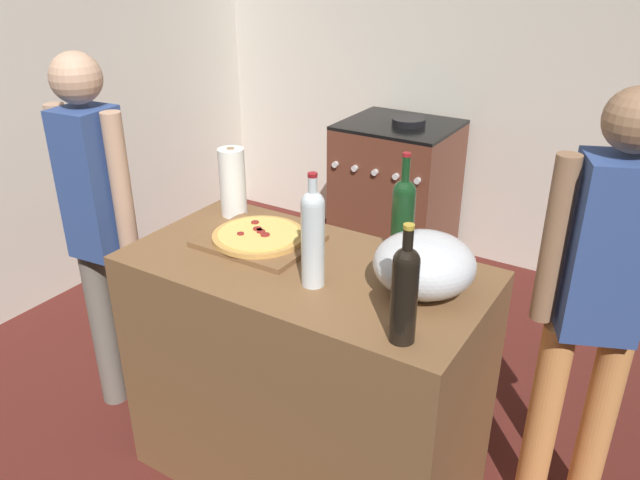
% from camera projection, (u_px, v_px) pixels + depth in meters
% --- Properties ---
extents(ground_plane, '(4.42, 3.50, 0.02)m').
position_uv_depth(ground_plane, '(368.00, 366.00, 3.16)').
color(ground_plane, '#511E19').
extents(kitchen_wall_rear, '(4.42, 0.10, 2.60)m').
position_uv_depth(kitchen_wall_rear, '(492.00, 57.00, 3.74)').
color(kitchen_wall_rear, silver).
rests_on(kitchen_wall_rear, ground_plane).
extents(kitchen_wall_left, '(0.10, 3.50, 2.60)m').
position_uv_depth(kitchen_wall_left, '(68.00, 64.00, 3.52)').
color(kitchen_wall_left, silver).
rests_on(kitchen_wall_left, ground_plane).
extents(counter, '(1.25, 0.65, 0.94)m').
position_uv_depth(counter, '(306.00, 376.00, 2.32)').
color(counter, brown).
rests_on(counter, ground_plane).
extents(cutting_board, '(0.40, 0.32, 0.02)m').
position_uv_depth(cutting_board, '(259.00, 241.00, 2.26)').
color(cutting_board, brown).
rests_on(cutting_board, counter).
extents(pizza, '(0.33, 0.33, 0.03)m').
position_uv_depth(pizza, '(259.00, 236.00, 2.25)').
color(pizza, tan).
rests_on(pizza, cutting_board).
extents(mixing_bowl, '(0.32, 0.32, 0.19)m').
position_uv_depth(mixing_bowl, '(424.00, 264.00, 1.91)').
color(mixing_bowl, '#B2B2B7').
rests_on(mixing_bowl, counter).
extents(paper_towel_roll, '(0.10, 0.10, 0.28)m').
position_uv_depth(paper_towel_roll, '(233.00, 182.00, 2.44)').
color(paper_towel_roll, white).
rests_on(paper_towel_roll, counter).
extents(wine_bottle_amber, '(0.07, 0.07, 0.35)m').
position_uv_depth(wine_bottle_amber, '(405.00, 291.00, 1.65)').
color(wine_bottle_amber, black).
rests_on(wine_bottle_amber, counter).
extents(wine_bottle_clear, '(0.07, 0.07, 0.37)m').
position_uv_depth(wine_bottle_clear, '(313.00, 235.00, 1.92)').
color(wine_bottle_clear, silver).
rests_on(wine_bottle_clear, counter).
extents(wine_bottle_dark, '(0.08, 0.08, 0.36)m').
position_uv_depth(wine_bottle_dark, '(403.00, 213.00, 2.13)').
color(wine_bottle_dark, '#143819').
rests_on(wine_bottle_dark, counter).
extents(stove, '(0.67, 0.62, 0.97)m').
position_uv_depth(stove, '(396.00, 195.00, 3.98)').
color(stove, brown).
rests_on(stove, ground_plane).
extents(person_in_stripes, '(0.35, 0.22, 1.58)m').
position_uv_depth(person_in_stripes, '(101.00, 227.00, 2.51)').
color(person_in_stripes, slate).
rests_on(person_in_stripes, ground_plane).
extents(person_in_red, '(0.37, 0.27, 1.57)m').
position_uv_depth(person_in_red, '(598.00, 297.00, 1.99)').
color(person_in_red, '#D88C4C').
rests_on(person_in_red, ground_plane).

